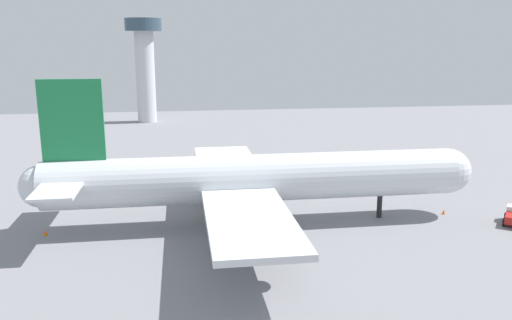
% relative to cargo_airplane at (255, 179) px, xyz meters
% --- Properties ---
extents(ground_plane, '(239.97, 239.97, 0.00)m').
position_rel_cargo_airplane_xyz_m(ground_plane, '(0.16, 0.00, -6.26)').
color(ground_plane, gray).
extents(cargo_airplane, '(59.99, 48.91, 19.54)m').
position_rel_cargo_airplane_xyz_m(cargo_airplane, '(0.00, 0.00, 0.00)').
color(cargo_airplane, silver).
rests_on(cargo_airplane, ground_plane).
extents(safety_cone_nose, '(0.47, 0.47, 0.67)m').
position_rel_cargo_airplane_xyz_m(safety_cone_nose, '(27.15, -0.04, -5.92)').
color(safety_cone_nose, orange).
rests_on(safety_cone_nose, ground_plane).
extents(safety_cone_tail, '(0.55, 0.55, 0.79)m').
position_rel_cargo_airplane_xyz_m(safety_cone_tail, '(-26.84, -0.39, -5.87)').
color(safety_cone_tail, orange).
rests_on(safety_cone_tail, ground_plane).
extents(control_tower, '(10.80, 10.80, 30.88)m').
position_rel_cargo_airplane_xyz_m(control_tower, '(-19.48, 95.75, 12.39)').
color(control_tower, silver).
rests_on(control_tower, ground_plane).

